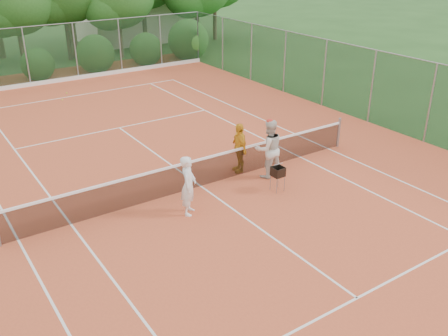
# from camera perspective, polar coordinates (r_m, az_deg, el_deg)

# --- Properties ---
(ground) EXTENTS (120.00, 120.00, 0.00)m
(ground) POSITION_cam_1_polar(r_m,az_deg,el_deg) (15.56, -2.62, -2.19)
(ground) COLOR #22491A
(ground) RESTS_ON ground
(clay_court) EXTENTS (18.00, 36.00, 0.02)m
(clay_court) POSITION_cam_1_polar(r_m,az_deg,el_deg) (15.55, -2.62, -2.16)
(clay_court) COLOR #C9542E
(clay_court) RESTS_ON ground
(club_building) EXTENTS (8.00, 5.00, 3.00)m
(club_building) POSITION_cam_1_polar(r_m,az_deg,el_deg) (39.75, -10.01, 16.36)
(club_building) COLOR beige
(club_building) RESTS_ON ground
(tennis_net) EXTENTS (11.97, 0.10, 1.10)m
(tennis_net) POSITION_cam_1_polar(r_m,az_deg,el_deg) (15.32, -2.66, -0.42)
(tennis_net) COLOR gray
(tennis_net) RESTS_ON clay_court
(player_white) EXTENTS (0.73, 0.74, 1.72)m
(player_white) POSITION_cam_1_polar(r_m,az_deg,el_deg) (13.71, -4.08, -2.00)
(player_white) COLOR white
(player_white) RESTS_ON clay_court
(player_center_grp) EXTENTS (1.06, 0.90, 1.96)m
(player_center_grp) POSITION_cam_1_polar(r_m,az_deg,el_deg) (15.87, 5.13, 2.23)
(player_center_grp) COLOR beige
(player_center_grp) RESTS_ON clay_court
(player_yellow) EXTENTS (0.61, 1.04, 1.67)m
(player_yellow) POSITION_cam_1_polar(r_m,az_deg,el_deg) (16.25, 1.76, 2.35)
(player_yellow) COLOR gold
(player_yellow) RESTS_ON clay_court
(ball_hopper) EXTENTS (0.34, 0.34, 0.78)m
(ball_hopper) POSITION_cam_1_polar(r_m,az_deg,el_deg) (15.12, 6.18, -0.46)
(ball_hopper) COLOR gray
(ball_hopper) RESTS_ON clay_court
(stray_ball_a) EXTENTS (0.07, 0.07, 0.07)m
(stray_ball_a) POSITION_cam_1_polar(r_m,az_deg,el_deg) (25.21, -17.98, 7.43)
(stray_ball_a) COLOR gold
(stray_ball_a) RESTS_ON clay_court
(stray_ball_b) EXTENTS (0.07, 0.07, 0.07)m
(stray_ball_b) POSITION_cam_1_polar(r_m,az_deg,el_deg) (26.29, -17.53, 8.18)
(stray_ball_b) COLOR #BCD531
(stray_ball_b) RESTS_ON clay_court
(stray_ball_c) EXTENTS (0.07, 0.07, 0.07)m
(stray_ball_c) POSITION_cam_1_polar(r_m,az_deg,el_deg) (26.18, -8.40, 8.99)
(stray_ball_c) COLOR #CFEB36
(stray_ball_c) RESTS_ON clay_court
(court_markings) EXTENTS (11.03, 23.83, 0.01)m
(court_markings) POSITION_cam_1_polar(r_m,az_deg,el_deg) (15.55, -2.62, -2.11)
(court_markings) COLOR white
(court_markings) RESTS_ON clay_court
(fence_back) EXTENTS (18.07, 0.07, 3.00)m
(fence_back) POSITION_cam_1_polar(r_m,az_deg,el_deg) (28.37, -19.11, 12.19)
(fence_back) COLOR #19381E
(fence_back) RESTS_ON clay_court
(fence_right) EXTENTS (0.07, 33.07, 3.00)m
(fence_right) POSITION_cam_1_polar(r_m,az_deg,el_deg) (19.98, 22.51, 6.80)
(fence_right) COLOR #19381E
(fence_right) RESTS_ON clay_court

